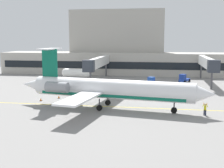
# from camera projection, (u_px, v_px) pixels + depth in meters

# --- Properties ---
(ground) EXTENTS (120.00, 120.00, 0.11)m
(ground) POSITION_uv_depth(u_px,v_px,m) (105.00, 107.00, 48.79)
(ground) COLOR gray
(terminal_building) EXTENTS (69.58, 12.72, 19.84)m
(terminal_building) POSITION_uv_depth(u_px,v_px,m) (114.00, 51.00, 94.28)
(terminal_building) COLOR #B7B2A8
(terminal_building) RESTS_ON ground
(jet_bridge_west) EXTENTS (2.40, 22.63, 6.53)m
(jet_bridge_west) POSITION_uv_depth(u_px,v_px,m) (207.00, 63.00, 72.02)
(jet_bridge_west) COLOR silver
(jet_bridge_west) RESTS_ON ground
(jet_bridge_east) EXTENTS (2.40, 23.58, 6.27)m
(jet_bridge_east) POSITION_uv_depth(u_px,v_px,m) (98.00, 63.00, 75.93)
(jet_bridge_east) COLOR silver
(jet_bridge_east) RESTS_ON ground
(regional_jet) EXTENTS (31.93, 22.96, 9.38)m
(regional_jet) POSITION_uv_depth(u_px,v_px,m) (108.00, 89.00, 47.12)
(regional_jet) COLOR white
(regional_jet) RESTS_ON ground
(baggage_tug) EXTENTS (3.67, 3.02, 1.98)m
(baggage_tug) POSITION_uv_depth(u_px,v_px,m) (153.00, 82.00, 70.31)
(baggage_tug) COLOR #1E4CB2
(baggage_tug) RESTS_ON ground
(pushback_tractor) EXTENTS (3.14, 3.91, 2.17)m
(pushback_tractor) POSITION_uv_depth(u_px,v_px,m) (184.00, 79.00, 74.99)
(pushback_tractor) COLOR #19389E
(pushback_tractor) RESTS_ON ground
(fuel_tank) EXTENTS (8.55, 3.39, 2.81)m
(fuel_tank) POSITION_uv_depth(u_px,v_px,m) (76.00, 73.00, 81.92)
(fuel_tank) COLOR white
(fuel_tank) RESTS_ON ground
(marshaller) EXTENTS (0.83, 0.34, 1.86)m
(marshaller) POSITION_uv_depth(u_px,v_px,m) (205.00, 109.00, 43.05)
(marshaller) COLOR #191E33
(marshaller) RESTS_ON ground
(safety_cone_alpha) EXTENTS (0.47, 0.47, 0.55)m
(safety_cone_alpha) POSITION_uv_depth(u_px,v_px,m) (41.00, 100.00, 53.09)
(safety_cone_alpha) COLOR orange
(safety_cone_alpha) RESTS_ON ground
(safety_cone_bravo) EXTENTS (0.47, 0.47, 0.55)m
(safety_cone_bravo) POSITION_uv_depth(u_px,v_px,m) (55.00, 105.00, 49.09)
(safety_cone_bravo) COLOR orange
(safety_cone_bravo) RESTS_ON ground
(safety_cone_charlie) EXTENTS (0.47, 0.47, 0.55)m
(safety_cone_charlie) POSITION_uv_depth(u_px,v_px,m) (59.00, 97.00, 55.42)
(safety_cone_charlie) COLOR orange
(safety_cone_charlie) RESTS_ON ground
(safety_cone_delta) EXTENTS (0.47, 0.47, 0.55)m
(safety_cone_delta) POSITION_uv_depth(u_px,v_px,m) (160.00, 97.00, 55.15)
(safety_cone_delta) COLOR orange
(safety_cone_delta) RESTS_ON ground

